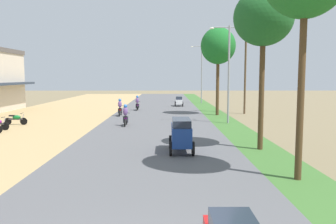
{
  "coord_description": "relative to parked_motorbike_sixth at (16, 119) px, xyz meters",
  "views": [
    {
      "loc": [
        0.76,
        -5.8,
        3.83
      ],
      "look_at": [
        0.9,
        18.97,
        1.3
      ],
      "focal_mm": 37.04,
      "sensor_mm": 36.0,
      "label": 1
    }
  ],
  "objects": [
    {
      "name": "parked_motorbike_sixth",
      "position": [
        0.0,
        0.0,
        0.0
      ],
      "size": [
        1.8,
        0.54,
        0.94
      ],
      "color": "black",
      "rests_on": "dirt_shoulder"
    },
    {
      "name": "motorbike_ahead_second",
      "position": [
        8.68,
        -0.69,
        0.3
      ],
      "size": [
        0.54,
        1.8,
        1.66
      ],
      "color": "black",
      "rests_on": "road_strip"
    },
    {
      "name": "streetlamp_near",
      "position": [
        16.82,
        0.93,
        4.01
      ],
      "size": [
        3.16,
        0.2,
        7.81
      ],
      "color": "gray",
      "rests_on": "median_strip"
    },
    {
      "name": "motorbike_ahead_third",
      "position": [
        7.36,
        6.07,
        0.3
      ],
      "size": [
        0.54,
        1.8,
        1.66
      ],
      "color": "black",
      "rests_on": "road_strip"
    },
    {
      "name": "streetlamp_mid",
      "position": [
        16.82,
        22.22,
        4.19
      ],
      "size": [
        3.16,
        0.2,
        8.17
      ],
      "color": "gray",
      "rests_on": "median_strip"
    },
    {
      "name": "utility_pole_near",
      "position": [
        19.88,
        8.56,
        4.25
      ],
      "size": [
        1.8,
        0.2,
        9.21
      ],
      "color": "brown",
      "rests_on": "ground"
    },
    {
      "name": "car_van_blue",
      "position": [
        12.53,
        -9.98,
        0.47
      ],
      "size": [
        1.19,
        2.41,
        1.67
      ],
      "color": "navy",
      "rests_on": "road_strip"
    },
    {
      "name": "car_hatchback_white",
      "position": [
        13.42,
        17.17,
        0.19
      ],
      "size": [
        1.04,
        2.0,
        1.23
      ],
      "color": "silver",
      "rests_on": "road_strip"
    },
    {
      "name": "median_tree_third",
      "position": [
        16.83,
        6.95,
        6.2
      ],
      "size": [
        3.38,
        3.38,
        8.52
      ],
      "color": "#4C351E",
      "rests_on": "median_strip"
    },
    {
      "name": "motorbike_ahead_fourth",
      "position": [
        8.57,
        11.6,
        0.3
      ],
      "size": [
        0.54,
        1.8,
        1.66
      ],
      "color": "black",
      "rests_on": "road_strip"
    },
    {
      "name": "median_tree_second",
      "position": [
        16.68,
        -9.28,
        6.18
      ],
      "size": [
        3.0,
        3.0,
        8.18
      ],
      "color": "#4C351E",
      "rests_on": "median_strip"
    }
  ]
}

